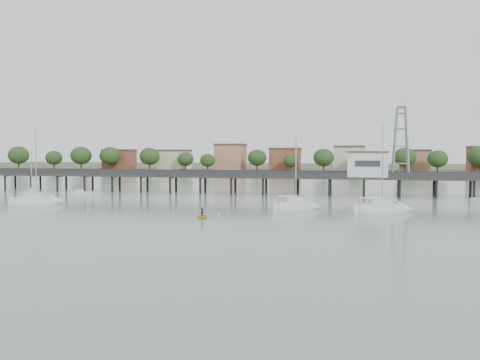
# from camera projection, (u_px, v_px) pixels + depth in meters

# --- Properties ---
(ground_plane) EXTENTS (500.00, 500.00, 0.00)m
(ground_plane) POSITION_uv_depth(u_px,v_px,m) (131.00, 237.00, 57.48)
(ground_plane) COLOR slate
(ground_plane) RESTS_ON ground
(pier) EXTENTS (150.00, 5.00, 5.50)m
(pier) POSITION_uv_depth(u_px,v_px,m) (249.00, 177.00, 115.64)
(pier) COLOR #2D2823
(pier) RESTS_ON ground
(pier_building) EXTENTS (8.40, 5.40, 5.30)m
(pier_building) POSITION_uv_depth(u_px,v_px,m) (368.00, 164.00, 109.82)
(pier_building) COLOR silver
(pier_building) RESTS_ON ground
(lattice_tower) EXTENTS (3.20, 3.20, 15.50)m
(lattice_tower) POSITION_uv_depth(u_px,v_px,m) (401.00, 142.00, 108.11)
(lattice_tower) COLOR slate
(lattice_tower) RESTS_ON ground
(sailboat_c) EXTENTS (7.56, 5.14, 12.24)m
(sailboat_c) POSITION_uv_depth(u_px,v_px,m) (300.00, 206.00, 84.23)
(sailboat_c) COLOR silver
(sailboat_c) RESTS_ON ground
(sailboat_a) EXTENTS (8.52, 6.16, 13.82)m
(sailboat_a) POSITION_uv_depth(u_px,v_px,m) (42.00, 200.00, 93.55)
(sailboat_a) COLOR silver
(sailboat_a) RESTS_ON ground
(sailboat_b) EXTENTS (6.20, 4.26, 10.20)m
(sailboat_b) POSITION_uv_depth(u_px,v_px,m) (33.00, 196.00, 102.89)
(sailboat_b) COLOR silver
(sailboat_b) RESTS_ON ground
(sailboat_d) EXTENTS (9.18, 5.16, 14.50)m
(sailboat_d) POSITION_uv_depth(u_px,v_px,m) (388.00, 208.00, 80.99)
(sailboat_d) COLOR silver
(sailboat_d) RESTS_ON ground
(white_tender) EXTENTS (4.21, 2.06, 1.58)m
(white_tender) POSITION_uv_depth(u_px,v_px,m) (82.00, 194.00, 109.83)
(white_tender) COLOR silver
(white_tender) RESTS_ON ground
(yellow_dinghy) EXTENTS (2.05, 1.04, 2.76)m
(yellow_dinghy) POSITION_uv_depth(u_px,v_px,m) (202.00, 218.00, 73.90)
(yellow_dinghy) COLOR yellow
(yellow_dinghy) RESTS_ON ground
(dinghy_occupant) EXTENTS (0.81, 1.34, 0.30)m
(dinghy_occupant) POSITION_uv_depth(u_px,v_px,m) (202.00, 218.00, 73.90)
(dinghy_occupant) COLOR black
(dinghy_occupant) RESTS_ON ground
(mooring_buoys) EXTENTS (72.27, 22.33, 0.39)m
(mooring_buoys) POSITION_uv_depth(u_px,v_px,m) (224.00, 208.00, 86.44)
(mooring_buoys) COLOR beige
(mooring_buoys) RESTS_ON ground
(far_shore) EXTENTS (500.00, 170.00, 10.40)m
(far_shore) POSITION_uv_depth(u_px,v_px,m) (319.00, 167.00, 290.35)
(far_shore) COLOR #475133
(far_shore) RESTS_ON ground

